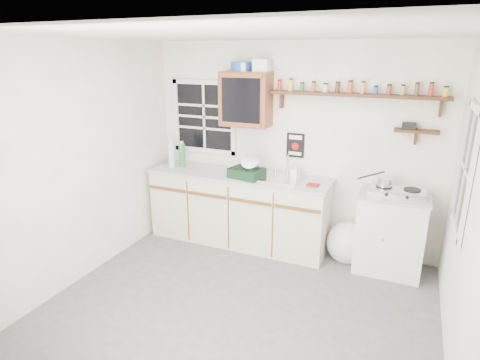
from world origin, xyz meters
name	(u,v)px	position (x,y,z in m)	size (l,w,h in m)	color
room	(240,185)	(0.00, 0.00, 1.25)	(3.64, 3.24, 2.54)	#4B4C4E
main_cabinet	(238,208)	(-0.58, 1.30, 0.46)	(2.31, 0.63, 0.92)	beige
right_cabinet	(390,232)	(1.25, 1.32, 0.46)	(0.73, 0.57, 0.91)	silver
sink	(280,178)	(-0.05, 1.30, 0.93)	(0.52, 0.44, 0.29)	silver
upper_cabinet	(246,99)	(-0.55, 1.44, 1.82)	(0.60, 0.32, 0.65)	brown
upper_cabinet_clutter	(248,66)	(-0.52, 1.44, 2.21)	(0.48, 0.24, 0.14)	#174396
spice_shelf	(356,94)	(0.73, 1.51, 1.93)	(1.91, 0.18, 0.35)	black
secondary_shelf	(414,130)	(1.36, 1.52, 1.58)	(0.45, 0.16, 0.24)	black
warning_sign	(295,145)	(0.05, 1.59, 1.28)	(0.22, 0.02, 0.30)	black
window_back	(204,117)	(-1.20, 1.59, 1.55)	(0.93, 0.03, 0.98)	black
window_right	(466,170)	(1.79, 0.55, 1.45)	(0.03, 0.78, 1.08)	black
water_bottles	(177,155)	(-1.46, 1.28, 1.08)	(0.20, 0.16, 0.34)	silver
dish_rack	(248,170)	(-0.42, 1.20, 1.01)	(0.44, 0.36, 0.29)	black
soap_bottle	(295,171)	(0.12, 1.37, 1.02)	(0.09, 0.09, 0.19)	silver
rag	(313,185)	(0.38, 1.20, 0.93)	(0.13, 0.11, 0.02)	maroon
hotplate	(398,191)	(1.27, 1.30, 0.95)	(0.58, 0.34, 0.08)	silver
saucepan	(384,182)	(1.13, 1.31, 1.03)	(0.38, 0.21, 0.17)	silver
trash_bag	(348,243)	(0.80, 1.35, 0.22)	(0.46, 0.41, 0.52)	silver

